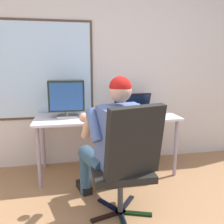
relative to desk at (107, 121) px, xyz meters
The scene contains 9 objects.
wall_rear 0.84m from the desk, 87.25° to the left, with size 5.87×0.08×2.80m.
desk is the anchor object (origin of this frame).
office_chair 0.99m from the desk, 89.72° to the right, with size 0.59×0.60×1.03m.
person_seated 0.73m from the desk, 94.98° to the right, with size 0.64×0.83×1.23m.
crt_monitor 0.56m from the desk, behind, with size 0.41×0.19×0.43m.
laptop 0.46m from the desk, ahead, with size 0.33×0.37×0.25m.
wine_glass 0.29m from the desk, 39.14° to the right, with size 0.08×0.08×0.16m.
desk_speaker 0.26m from the desk, 34.50° to the left, with size 0.10×0.08×0.19m.
cd_case 0.17m from the desk, 130.93° to the right, with size 0.17×0.16×0.01m.
Camera 1 is at (-0.52, -1.03, 1.33)m, focal length 38.25 mm.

